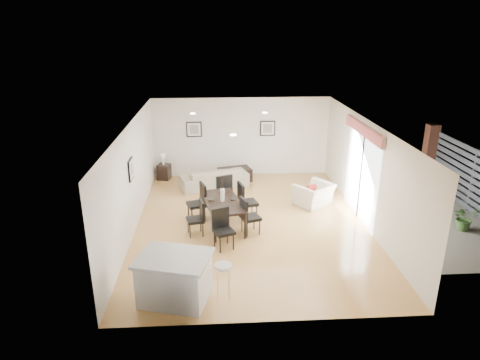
{
  "coord_description": "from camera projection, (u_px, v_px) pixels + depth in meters",
  "views": [
    {
      "loc": [
        -0.92,
        -10.24,
        4.97
      ],
      "look_at": [
        -0.26,
        0.4,
        1.09
      ],
      "focal_mm": 32.0,
      "sensor_mm": 36.0,
      "label": 1
    }
  ],
  "objects": [
    {
      "name": "cushion",
      "position": [
        312.0,
        190.0,
        12.27
      ],
      "size": [
        0.29,
        0.2,
        0.28
      ],
      "primitive_type": "cube",
      "rotation": [
        0.0,
        0.0,
        3.57
      ],
      "color": "maroon",
      "rests_on": "armchair"
    },
    {
      "name": "dining_chair_wfar",
      "position": [
        199.0,
        200.0,
        11.41
      ],
      "size": [
        0.58,
        0.58,
        1.02
      ],
      "rotation": [
        0.0,
        0.0,
        -1.25
      ],
      "color": "black",
      "rests_on": "ground"
    },
    {
      "name": "dining_chair_wnear",
      "position": [
        198.0,
        216.0,
        10.6
      ],
      "size": [
        0.49,
        0.49,
        0.91
      ],
      "rotation": [
        0.0,
        0.0,
        -1.36
      ],
      "color": "black",
      "rests_on": "ground"
    },
    {
      "name": "coffee_table",
      "position": [
        235.0,
        175.0,
        14.43
      ],
      "size": [
        1.19,
        0.88,
        0.42
      ],
      "primitive_type": "cube",
      "rotation": [
        0.0,
        0.0,
        0.26
      ],
      "color": "black",
      "rests_on": "ground"
    },
    {
      "name": "dining_table",
      "position": [
        222.0,
        203.0,
        10.98
      ],
      "size": [
        1.21,
        1.88,
        0.72
      ],
      "rotation": [
        0.0,
        0.0,
        0.21
      ],
      "color": "black",
      "rests_on": "ground"
    },
    {
      "name": "courtyard_plant_a",
      "position": [
        465.0,
        218.0,
        10.91
      ],
      "size": [
        0.6,
        0.52,
        0.66
      ],
      "primitive_type": "imported",
      "rotation": [
        0.0,
        0.0,
        0.01
      ],
      "color": "#3D6129",
      "rests_on": "ground"
    },
    {
      "name": "courtyard_plant_b",
      "position": [
        438.0,
        186.0,
        13.07
      ],
      "size": [
        0.42,
        0.42,
        0.66
      ],
      "primitive_type": "imported",
      "rotation": [
        0.0,
        0.0,
        -0.16
      ],
      "color": "#3D6129",
      "rests_on": "ground"
    },
    {
      "name": "framed_print_back_left",
      "position": [
        194.0,
        129.0,
        14.42
      ],
      "size": [
        0.52,
        0.04,
        0.52
      ],
      "color": "black",
      "rests_on": "wall_back"
    },
    {
      "name": "courtyard",
      "position": [
        463.0,
        175.0,
        12.21
      ],
      "size": [
        6.0,
        6.0,
        2.0
      ],
      "color": "gray",
      "rests_on": "ground"
    },
    {
      "name": "dining_chair_efar",
      "position": [
        245.0,
        199.0,
        11.42
      ],
      "size": [
        0.57,
        0.57,
        1.04
      ],
      "rotation": [
        0.0,
        0.0,
        1.82
      ],
      "color": "black",
      "rests_on": "ground"
    },
    {
      "name": "dining_chair_head",
      "position": [
        222.0,
        226.0,
        10.0
      ],
      "size": [
        0.57,
        0.57,
        0.96
      ],
      "rotation": [
        0.0,
        0.0,
        0.39
      ],
      "color": "black",
      "rests_on": "ground"
    },
    {
      "name": "wall_front",
      "position": [
        272.0,
        255.0,
        7.14
      ],
      "size": [
        6.0,
        0.04,
        2.7
      ],
      "primitive_type": "cube",
      "color": "silver",
      "rests_on": "ground"
    },
    {
      "name": "wall_back",
      "position": [
        241.0,
        137.0,
        14.64
      ],
      "size": [
        6.0,
        0.04,
        2.7
      ],
      "primitive_type": "cube",
      "color": "silver",
      "rests_on": "ground"
    },
    {
      "name": "kitchen_island",
      "position": [
        175.0,
        278.0,
        8.06
      ],
      "size": [
        1.55,
        1.33,
        0.93
      ],
      "rotation": [
        0.0,
        0.0,
        -0.27
      ],
      "color": "white",
      "rests_on": "ground"
    },
    {
      "name": "dining_chair_foot",
      "position": [
        223.0,
        190.0,
        12.0
      ],
      "size": [
        0.62,
        0.62,
        1.07
      ],
      "rotation": [
        0.0,
        0.0,
        3.5
      ],
      "color": "black",
      "rests_on": "ground"
    },
    {
      "name": "framed_print_back_right",
      "position": [
        268.0,
        128.0,
        14.57
      ],
      "size": [
        0.52,
        0.04,
        0.52
      ],
      "color": "black",
      "rests_on": "wall_back"
    },
    {
      "name": "side_table",
      "position": [
        164.0,
        172.0,
        14.54
      ],
      "size": [
        0.48,
        0.48,
        0.53
      ],
      "primitive_type": "cube",
      "rotation": [
        0.0,
        0.0,
        -0.26
      ],
      "color": "black",
      "rests_on": "ground"
    },
    {
      "name": "bar_stool",
      "position": [
        223.0,
        269.0,
        8.06
      ],
      "size": [
        0.33,
        0.33,
        0.73
      ],
      "color": "silver",
      "rests_on": "ground"
    },
    {
      "name": "ground",
      "position": [
        251.0,
        224.0,
        11.35
      ],
      "size": [
        8.0,
        8.0,
        0.0
      ],
      "primitive_type": "plane",
      "color": "tan",
      "rests_on": "ground"
    },
    {
      "name": "armchair",
      "position": [
        314.0,
        195.0,
        12.43
      ],
      "size": [
        1.32,
        1.3,
        0.65
      ],
      "primitive_type": "imported",
      "rotation": [
        0.0,
        0.0,
        3.79
      ],
      "color": "silver",
      "rests_on": "ground"
    },
    {
      "name": "vase",
      "position": [
        222.0,
        191.0,
        10.86
      ],
      "size": [
        0.89,
        1.36,
        0.69
      ],
      "color": "white",
      "rests_on": "dining_table"
    },
    {
      "name": "wall_left",
      "position": [
        132.0,
        178.0,
        10.72
      ],
      "size": [
        0.04,
        8.0,
        2.7
      ],
      "primitive_type": "cube",
      "color": "silver",
      "rests_on": "ground"
    },
    {
      "name": "ceiling",
      "position": [
        252.0,
        124.0,
        10.43
      ],
      "size": [
        6.0,
        8.0,
        0.02
      ],
      "primitive_type": "cube",
      "color": "white",
      "rests_on": "wall_back"
    },
    {
      "name": "dining_chair_enear",
      "position": [
        248.0,
        214.0,
        10.62
      ],
      "size": [
        0.55,
        0.55,
        0.96
      ],
      "rotation": [
        0.0,
        0.0,
        1.89
      ],
      "color": "black",
      "rests_on": "ground"
    },
    {
      "name": "framed_print_left_wall",
      "position": [
        131.0,
        169.0,
        10.43
      ],
      "size": [
        0.04,
        0.52,
        0.52
      ],
      "rotation": [
        0.0,
        0.0,
        1.57
      ],
      "color": "black",
      "rests_on": "wall_left"
    },
    {
      "name": "sliding_door",
      "position": [
        362.0,
        158.0,
        11.24
      ],
      "size": [
        0.12,
        2.7,
        2.57
      ],
      "color": "white",
      "rests_on": "wall_right"
    },
    {
      "name": "wall_right",
      "position": [
        367.0,
        173.0,
        11.07
      ],
      "size": [
        0.04,
        8.0,
        2.7
      ],
      "primitive_type": "cube",
      "color": "silver",
      "rests_on": "ground"
    },
    {
      "name": "table_lamp",
      "position": [
        163.0,
        158.0,
        14.37
      ],
      "size": [
        0.19,
        0.19,
        0.36
      ],
      "color": "white",
      "rests_on": "side_table"
    },
    {
      "name": "sofa",
      "position": [
        214.0,
        178.0,
        13.84
      ],
      "size": [
        2.31,
        1.45,
        0.63
      ],
      "primitive_type": "imported",
      "rotation": [
        0.0,
        0.0,
        3.44
      ],
      "color": "#9F9780",
      "rests_on": "ground"
    }
  ]
}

